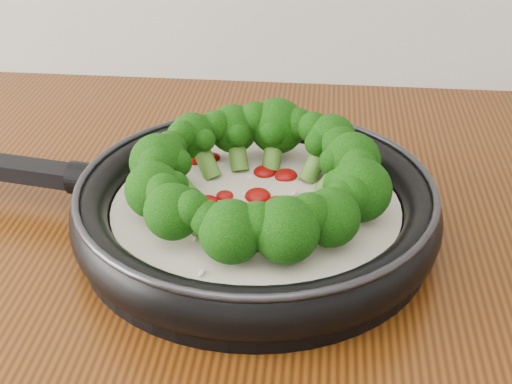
# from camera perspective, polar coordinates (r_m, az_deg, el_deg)

# --- Properties ---
(skillet) EXTENTS (0.57, 0.41, 0.10)m
(skillet) POSITION_cam_1_polar(r_m,az_deg,el_deg) (0.69, -0.10, -0.68)
(skillet) COLOR black
(skillet) RESTS_ON counter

